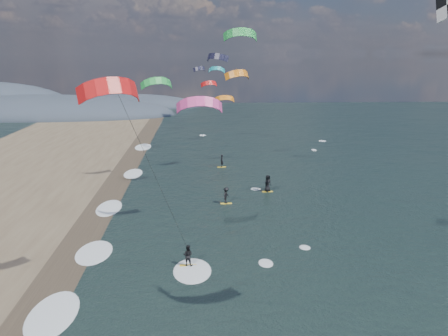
{
  "coord_description": "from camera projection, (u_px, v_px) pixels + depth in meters",
  "views": [
    {
      "loc": [
        -2.72,
        -20.05,
        14.36
      ],
      "look_at": [
        -1.0,
        12.0,
        7.0
      ],
      "focal_mm": 40.0,
      "sensor_mm": 36.0,
      "label": 1
    }
  ],
  "objects": [
    {
      "name": "kitesurfer_near_b",
      "position": [
        145.0,
        158.0,
        28.51
      ],
      "size": [
        6.89,
        8.71,
        13.81
      ],
      "color": "yellow",
      "rests_on": "ground"
    },
    {
      "name": "shoreline_surf",
      "position": [
        89.0,
        254.0,
        36.66
      ],
      "size": [
        2.4,
        79.4,
        0.11
      ],
      "color": "white",
      "rests_on": "ground"
    },
    {
      "name": "coastal_hills",
      "position": [
        30.0,
        112.0,
        125.52
      ],
      "size": [
        80.0,
        41.0,
        15.0
      ],
      "color": "#3D4756",
      "rests_on": "ground"
    },
    {
      "name": "bg_kite_field",
      "position": [
        212.0,
        74.0,
        70.19
      ],
      "size": [
        12.81,
        73.93,
        10.32
      ],
      "color": "orange",
      "rests_on": "ground"
    },
    {
      "name": "wet_sand_strip",
      "position": [
        55.0,
        283.0,
        31.98
      ],
      "size": [
        3.0,
        240.0,
        0.0
      ],
      "primitive_type": "cube",
      "color": "#382D23",
      "rests_on": "ground"
    },
    {
      "name": "far_kitesurfers",
      "position": [
        241.0,
        184.0,
        52.94
      ],
      "size": [
        5.76,
        17.08,
        1.82
      ],
      "color": "yellow",
      "rests_on": "ground"
    }
  ]
}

